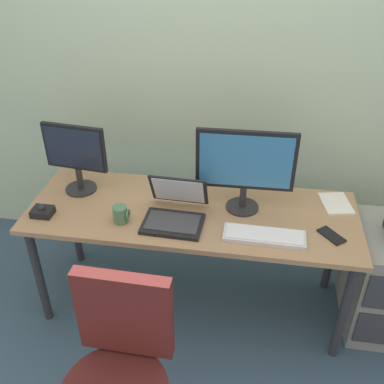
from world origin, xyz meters
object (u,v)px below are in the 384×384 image
Objects in this scene: monitor_main at (245,165)px; paper_notepad at (336,203)px; laptop at (175,211)px; coffee_mug at (121,214)px; cell_phone at (331,236)px; keyboard at (264,236)px; monitor_side at (75,154)px; trackball_mouse at (43,211)px.

paper_notepad is (0.51, 0.12, -0.27)m from monitor_main.
laptop is 3.54× the size of coffee_mug.
laptop is 0.28m from coffee_mug.
coffee_mug is at bearing -166.55° from laptop.
cell_phone is at bearing -21.31° from monitor_main.
keyboard is at bearing -137.20° from paper_notepad.
monitor_side reaches higher than cell_phone.
monitor_side is 4.42× the size of coffee_mug.
keyboard is 3.75× the size of trackball_mouse.
keyboard is 1.98× the size of paper_notepad.
monitor_main reaches higher than paper_notepad.
coffee_mug reaches higher than cell_phone.
monitor_side is 0.46m from coffee_mug.
cell_phone is at bearing 11.10° from keyboard.
paper_notepad is at bearing 16.62° from coffee_mug.
trackball_mouse is at bearing 142.28° from cell_phone.
keyboard reaches higher than cell_phone.
monitor_main is at bearing 24.48° from laptop.
coffee_mug is at bearing 178.35° from keyboard.
coffee_mug is 0.44× the size of paper_notepad.
trackball_mouse is 1.51m from cell_phone.
paper_notepad is (0.39, 0.36, -0.01)m from keyboard.
monitor_side is 1.25× the size of laptop.
laptop is (-0.35, -0.16, -0.22)m from monitor_main.
trackball_mouse is (-1.05, -0.23, -0.25)m from monitor_main.
monitor_side is at bearing 165.08° from keyboard.
laptop is 0.71m from trackball_mouse.
trackball_mouse is at bearing -167.49° from paper_notepad.
monitor_main is 2.48× the size of paper_notepad.
monitor_main is at bearing -167.31° from paper_notepad.
monitor_main is 5.60× the size of coffee_mug.
paper_notepad is (1.46, 0.08, -0.23)m from monitor_side.
monitor_main is at bearing 12.42° from trackball_mouse.
monitor_main reaches higher than keyboard.
monitor_side is at bearing 177.56° from monitor_main.
trackball_mouse is 0.43m from coffee_mug.
coffee_mug is at bearing -163.38° from paper_notepad.
trackball_mouse is 0.53× the size of paper_notepad.
monitor_main is 0.56m from cell_phone.
monitor_side is at bearing 140.81° from coffee_mug.
trackball_mouse is (-1.18, 0.01, 0.01)m from keyboard.
laptop is 1.57× the size of paper_notepad.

